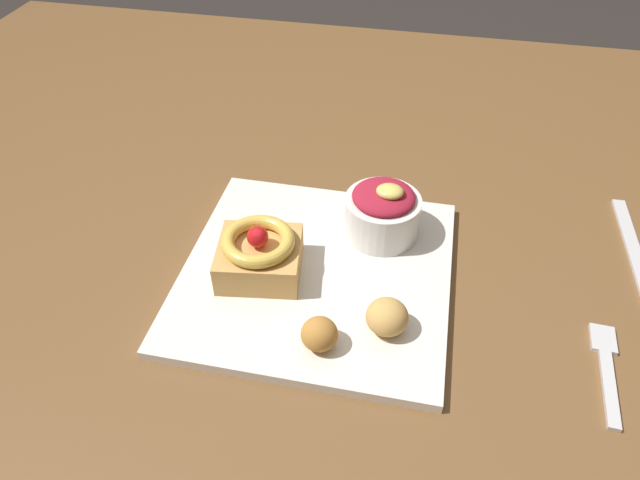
% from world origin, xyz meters
% --- Properties ---
extents(ground_plane, '(8.00, 8.00, 0.00)m').
position_xyz_m(ground_plane, '(0.00, 0.00, 0.00)').
color(ground_plane, '#2D2826').
extents(dining_table, '(1.55, 1.04, 0.73)m').
position_xyz_m(dining_table, '(0.00, 0.00, 0.65)').
color(dining_table, brown).
rests_on(dining_table, ground_plane).
extents(front_plate, '(0.30, 0.30, 0.01)m').
position_xyz_m(front_plate, '(0.05, -0.21, 0.74)').
color(front_plate, white).
rests_on(front_plate, dining_table).
extents(cake_slice, '(0.10, 0.10, 0.06)m').
position_xyz_m(cake_slice, '(-0.01, -0.23, 0.77)').
color(cake_slice, tan).
rests_on(cake_slice, front_plate).
extents(berry_ramekin, '(0.09, 0.09, 0.07)m').
position_xyz_m(berry_ramekin, '(0.11, -0.13, 0.77)').
color(berry_ramekin, white).
rests_on(berry_ramekin, front_plate).
extents(fritter_front, '(0.04, 0.04, 0.04)m').
position_xyz_m(fritter_front, '(0.14, -0.28, 0.76)').
color(fritter_front, tan).
rests_on(fritter_front, front_plate).
extents(fritter_middle, '(0.04, 0.04, 0.03)m').
position_xyz_m(fritter_middle, '(0.08, -0.32, 0.76)').
color(fritter_middle, '#BC7F38').
rests_on(fritter_middle, front_plate).
extents(fork, '(0.03, 0.13, 0.00)m').
position_xyz_m(fork, '(0.36, -0.27, 0.73)').
color(fork, silver).
rests_on(fork, dining_table).
extents(knife, '(0.02, 0.19, 0.00)m').
position_xyz_m(knife, '(0.42, -0.09, 0.73)').
color(knife, silver).
rests_on(knife, dining_table).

